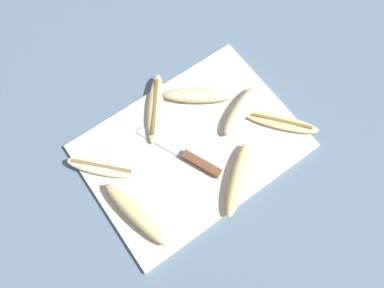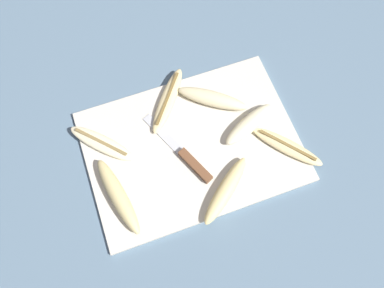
{
  "view_description": "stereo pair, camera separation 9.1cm",
  "coord_description": "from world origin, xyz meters",
  "px_view_note": "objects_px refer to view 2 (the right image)",
  "views": [
    {
      "loc": [
        -0.19,
        -0.27,
        0.88
      ],
      "look_at": [
        0.0,
        0.0,
        0.02
      ],
      "focal_mm": 35.0,
      "sensor_mm": 36.0,
      "label": 1
    },
    {
      "loc": [
        -0.11,
        -0.31,
        0.88
      ],
      "look_at": [
        0.0,
        0.0,
        0.02
      ],
      "focal_mm": 35.0,
      "sensor_mm": 36.0,
      "label": 2
    }
  ],
  "objects_px": {
    "knife": "(189,159)",
    "banana_mellow_near": "(168,100)",
    "banana_pale_long": "(249,124)",
    "banana_cream_curved": "(212,99)",
    "banana_spotted_left": "(118,196)",
    "banana_bright_far": "(102,143)",
    "banana_golden_short": "(226,190)",
    "banana_ripe_center": "(287,146)"
  },
  "relations": [
    {
      "from": "banana_bright_far",
      "to": "banana_pale_long",
      "type": "xyz_separation_m",
      "value": [
        0.36,
        -0.08,
        0.01
      ]
    },
    {
      "from": "banana_golden_short",
      "to": "banana_pale_long",
      "type": "relative_size",
      "value": 1.05
    },
    {
      "from": "banana_pale_long",
      "to": "banana_mellow_near",
      "type": "bearing_deg",
      "value": 141.5
    },
    {
      "from": "banana_mellow_near",
      "to": "banana_bright_far",
      "type": "bearing_deg",
      "value": -162.9
    },
    {
      "from": "banana_ripe_center",
      "to": "banana_mellow_near",
      "type": "bearing_deg",
      "value": 137.09
    },
    {
      "from": "banana_golden_short",
      "to": "banana_cream_curved",
      "type": "xyz_separation_m",
      "value": [
        0.06,
        0.23,
        0.0
      ]
    },
    {
      "from": "banana_ripe_center",
      "to": "banana_pale_long",
      "type": "bearing_deg",
      "value": 128.24
    },
    {
      "from": "knife",
      "to": "banana_pale_long",
      "type": "relative_size",
      "value": 1.4
    },
    {
      "from": "banana_ripe_center",
      "to": "banana_cream_curved",
      "type": "distance_m",
      "value": 0.22
    },
    {
      "from": "banana_spotted_left",
      "to": "banana_ripe_center",
      "type": "xyz_separation_m",
      "value": [
        0.42,
        -0.02,
        -0.01
      ]
    },
    {
      "from": "banana_spotted_left",
      "to": "banana_cream_curved",
      "type": "bearing_deg",
      "value": 28.94
    },
    {
      "from": "banana_mellow_near",
      "to": "banana_ripe_center",
      "type": "bearing_deg",
      "value": -42.91
    },
    {
      "from": "banana_spotted_left",
      "to": "banana_pale_long",
      "type": "relative_size",
      "value": 1.29
    },
    {
      "from": "banana_spotted_left",
      "to": "banana_mellow_near",
      "type": "xyz_separation_m",
      "value": [
        0.19,
        0.2,
        -0.01
      ]
    },
    {
      "from": "banana_spotted_left",
      "to": "banana_pale_long",
      "type": "height_order",
      "value": "banana_spotted_left"
    },
    {
      "from": "banana_cream_curved",
      "to": "knife",
      "type": "bearing_deg",
      "value": -130.1
    },
    {
      "from": "banana_cream_curved",
      "to": "banana_ripe_center",
      "type": "bearing_deg",
      "value": -54.97
    },
    {
      "from": "banana_golden_short",
      "to": "banana_mellow_near",
      "type": "distance_m",
      "value": 0.28
    },
    {
      "from": "banana_pale_long",
      "to": "banana_cream_curved",
      "type": "bearing_deg",
      "value": 121.98
    },
    {
      "from": "banana_bright_far",
      "to": "banana_golden_short",
      "type": "distance_m",
      "value": 0.32
    },
    {
      "from": "knife",
      "to": "banana_mellow_near",
      "type": "height_order",
      "value": "banana_mellow_near"
    },
    {
      "from": "knife",
      "to": "banana_mellow_near",
      "type": "xyz_separation_m",
      "value": [
        0.0,
        0.17,
        0.0
      ]
    },
    {
      "from": "banana_mellow_near",
      "to": "banana_golden_short",
      "type": "bearing_deg",
      "value": -79.09
    },
    {
      "from": "knife",
      "to": "banana_golden_short",
      "type": "distance_m",
      "value": 0.12
    },
    {
      "from": "banana_pale_long",
      "to": "banana_spotted_left",
      "type": "bearing_deg",
      "value": -169.37
    },
    {
      "from": "banana_pale_long",
      "to": "banana_cream_curved",
      "type": "xyz_separation_m",
      "value": [
        -0.06,
        0.1,
        0.0
      ]
    },
    {
      "from": "banana_ripe_center",
      "to": "banana_bright_far",
      "type": "bearing_deg",
      "value": 159.33
    },
    {
      "from": "banana_golden_short",
      "to": "banana_pale_long",
      "type": "height_order",
      "value": "same"
    },
    {
      "from": "banana_pale_long",
      "to": "banana_mellow_near",
      "type": "xyz_separation_m",
      "value": [
        -0.17,
        0.13,
        -0.01
      ]
    },
    {
      "from": "banana_ripe_center",
      "to": "banana_mellow_near",
      "type": "relative_size",
      "value": 0.95
    },
    {
      "from": "banana_spotted_left",
      "to": "banana_bright_far",
      "type": "bearing_deg",
      "value": 91.14
    },
    {
      "from": "banana_spotted_left",
      "to": "banana_mellow_near",
      "type": "relative_size",
      "value": 1.15
    },
    {
      "from": "knife",
      "to": "banana_mellow_near",
      "type": "bearing_deg",
      "value": 65.99
    },
    {
      "from": "banana_spotted_left",
      "to": "banana_mellow_near",
      "type": "height_order",
      "value": "banana_spotted_left"
    },
    {
      "from": "banana_pale_long",
      "to": "knife",
      "type": "bearing_deg",
      "value": -168.55
    },
    {
      "from": "knife",
      "to": "banana_spotted_left",
      "type": "bearing_deg",
      "value": 166.56
    },
    {
      "from": "banana_spotted_left",
      "to": "banana_ripe_center",
      "type": "distance_m",
      "value": 0.42
    },
    {
      "from": "banana_bright_far",
      "to": "banana_cream_curved",
      "type": "xyz_separation_m",
      "value": [
        0.3,
        0.02,
        0.01
      ]
    },
    {
      "from": "banana_bright_far",
      "to": "banana_ripe_center",
      "type": "xyz_separation_m",
      "value": [
        0.42,
        -0.16,
        -0.0
      ]
    },
    {
      "from": "knife",
      "to": "banana_ripe_center",
      "type": "distance_m",
      "value": 0.24
    },
    {
      "from": "banana_ripe_center",
      "to": "banana_cream_curved",
      "type": "bearing_deg",
      "value": 125.03
    },
    {
      "from": "banana_golden_short",
      "to": "banana_cream_curved",
      "type": "relative_size",
      "value": 0.97
    }
  ]
}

